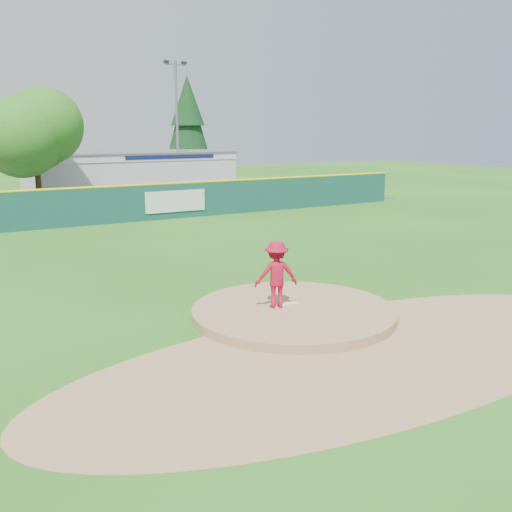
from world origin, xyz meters
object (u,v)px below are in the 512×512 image
conifer_tree (188,123)px  pitcher (276,274)px  van (30,204)px  pool_building_grp (128,173)px  light_pole_right (177,122)px  deciduous_tree (35,137)px

conifer_tree → pitcher: bearing=-110.5°
pitcher → conifer_tree: 38.36m
van → pool_building_grp: size_ratio=0.32×
pitcher → conifer_tree: size_ratio=0.19×
pool_building_grp → conifer_tree: conifer_tree is taller
van → light_pole_right: light_pole_right is taller
pitcher → deciduous_tree: size_ratio=0.25×
pitcher → deciduous_tree: deciduous_tree is taller
deciduous_tree → conifer_tree: conifer_tree is taller
deciduous_tree → conifer_tree: 18.63m
pool_building_grp → light_pole_right: 5.75m
pool_building_grp → conifer_tree: 8.95m
van → deciduous_tree: 4.24m
pitcher → deciduous_tree: (-1.63, 24.69, 3.40)m
deciduous_tree → conifer_tree: (15.00, 11.00, 0.99)m
van → deciduous_tree: deciduous_tree is taller
pitcher → conifer_tree: conifer_tree is taller
pool_building_grp → light_pole_right: light_pole_right is taller
van → conifer_tree: (15.82, 12.54, 4.85)m
conifer_tree → van: bearing=-141.6°
pool_building_grp → conifer_tree: bearing=29.8°
pitcher → deciduous_tree: 24.98m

